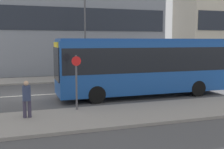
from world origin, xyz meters
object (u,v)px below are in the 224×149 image
at_px(bus_stop_sign, 76,78).
at_px(street_lamp, 85,29).
at_px(parked_car_0, 203,71).
at_px(pedestrian_near_stop, 27,97).
at_px(city_bus, 142,64).

bearing_deg(bus_stop_sign, street_lamp, 74.81).
xyz_separation_m(parked_car_0, pedestrian_near_stop, (-15.44, -9.13, 0.36)).
bearing_deg(parked_car_0, street_lamp, 170.71).
relative_size(bus_stop_sign, street_lamp, 0.37).
relative_size(city_bus, bus_stop_sign, 4.01).
height_order(parked_car_0, pedestrian_near_stop, pedestrian_near_stop).
height_order(bus_stop_sign, street_lamp, street_lamp).
bearing_deg(city_bus, bus_stop_sign, -145.41).
distance_m(parked_car_0, street_lamp, 11.20).
xyz_separation_m(city_bus, parked_car_0, (8.65, 5.82, -1.34)).
distance_m(parked_car_0, bus_stop_sign, 15.67).
bearing_deg(parked_car_0, city_bus, -146.06).
bearing_deg(pedestrian_near_stop, bus_stop_sign, 17.07).
xyz_separation_m(city_bus, street_lamp, (-1.79, 7.53, 2.36)).
xyz_separation_m(parked_car_0, street_lamp, (-10.44, 1.71, 3.70)).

